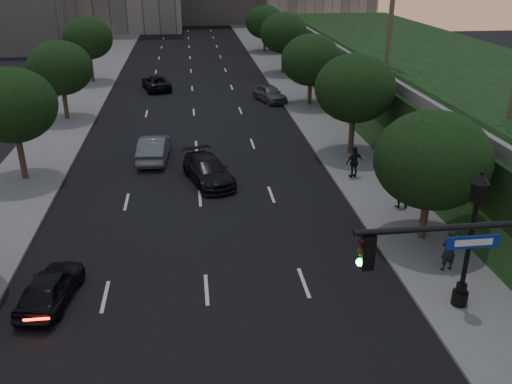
{
  "coord_description": "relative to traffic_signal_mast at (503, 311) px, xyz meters",
  "views": [
    {
      "loc": [
        -0.29,
        -13.5,
        12.42
      ],
      "look_at": [
        2.19,
        6.39,
        3.6
      ],
      "focal_mm": 38.0,
      "sensor_mm": 36.0,
      "label": 1
    }
  ],
  "objects": [
    {
      "name": "tree_right_a",
      "position": [
        2.54,
        10.42,
        0.35
      ],
      "size": [
        5.2,
        5.2,
        6.24
      ],
      "color": "#38281C",
      "rests_on": "ground"
    },
    {
      "name": "sedan_far_left",
      "position": [
        -11.29,
        43.45,
        -2.97
      ],
      "size": [
        3.38,
        5.43,
        1.4
      ],
      "primitive_type": "imported",
      "rotation": [
        0.0,
        0.0,
        3.36
      ],
      "color": "black",
      "rests_on": "ground"
    },
    {
      "name": "tree_left_d",
      "position": [
        -18.06,
        47.42,
        0.9
      ],
      "size": [
        5.0,
        5.0,
        6.71
      ],
      "color": "#38281C",
      "rests_on": "ground"
    },
    {
      "name": "tree_left_c",
      "position": [
        -18.06,
        33.42,
        0.53
      ],
      "size": [
        5.0,
        5.0,
        6.34
      ],
      "color": "#38281C",
      "rests_on": "ground"
    },
    {
      "name": "sedan_far_right",
      "position": [
        -0.76,
        37.32,
        -2.92
      ],
      "size": [
        3.12,
        4.75,
        1.5
      ],
      "primitive_type": "imported",
      "rotation": [
        0.0,
        0.0,
        0.33
      ],
      "color": "#4D5054",
      "rests_on": "ground"
    },
    {
      "name": "tree_left_b",
      "position": [
        -18.06,
        20.42,
        0.9
      ],
      "size": [
        5.0,
        5.0,
        6.71
      ],
      "color": "#38281C",
      "rests_on": "ground"
    },
    {
      "name": "embankment",
      "position": [
        14.24,
        30.42,
        -1.67
      ],
      "size": [
        18.0,
        90.0,
        4.0
      ],
      "primitive_type": "cube",
      "color": "black",
      "rests_on": "ground"
    },
    {
      "name": "pedestrian_a",
      "position": [
        2.38,
        7.47,
        -2.57
      ],
      "size": [
        0.76,
        0.57,
        1.91
      ],
      "primitive_type": "imported",
      "rotation": [
        0.0,
        0.0,
        3.31
      ],
      "color": "black",
      "rests_on": "sidewalk_right"
    },
    {
      "name": "tree_right_b",
      "position": [
        2.54,
        22.42,
        0.84
      ],
      "size": [
        5.2,
        5.2,
        6.74
      ],
      "color": "#38281C",
      "rests_on": "ground"
    },
    {
      "name": "traffic_signal_mast",
      "position": [
        0.0,
        0.0,
        0.0
      ],
      "size": [
        5.68,
        0.56,
        7.0
      ],
      "color": "black",
      "rests_on": "ground"
    },
    {
      "name": "sedan_near_right",
      "position": [
        -7.17,
        18.77,
        -2.93
      ],
      "size": [
        3.41,
        5.5,
        1.49
      ],
      "primitive_type": "imported",
      "rotation": [
        0.0,
        0.0,
        0.28
      ],
      "color": "black",
      "rests_on": "ground"
    },
    {
      "name": "pedestrian_c",
      "position": [
        1.48,
        18.11,
        -2.57
      ],
      "size": [
        1.2,
        0.77,
        1.91
      ],
      "primitive_type": "imported",
      "rotation": [
        0.0,
        0.0,
        3.44
      ],
      "color": "black",
      "rests_on": "sidewalk_right"
    },
    {
      "name": "tree_right_d",
      "position": [
        2.54,
        49.42,
        0.84
      ],
      "size": [
        5.2,
        5.2,
        6.74
      ],
      "color": "#38281C",
      "rests_on": "ground"
    },
    {
      "name": "street_lamp",
      "position": [
        1.79,
        5.08,
        -1.04
      ],
      "size": [
        0.64,
        0.64,
        5.62
      ],
      "color": "black",
      "rests_on": "ground"
    },
    {
      "name": "tree_right_c",
      "position": [
        2.54,
        35.42,
        0.35
      ],
      "size": [
        5.2,
        5.2,
        6.24
      ],
      "color": "#38281C",
      "rests_on": "ground"
    },
    {
      "name": "sidewalk_right",
      "position": [
        2.49,
        32.42,
        -3.6
      ],
      "size": [
        4.5,
        140.0,
        0.15
      ],
      "primitive_type": "cube",
      "color": "slate",
      "rests_on": "ground"
    },
    {
      "name": "ground",
      "position": [
        -7.76,
        2.42,
        -3.67
      ],
      "size": [
        160.0,
        160.0,
        0.0
      ],
      "primitive_type": "plane",
      "color": "black",
      "rests_on": "ground"
    },
    {
      "name": "sedan_near_left",
      "position": [
        -13.75,
        7.34,
        -2.99
      ],
      "size": [
        2.25,
        4.24,
        1.37
      ],
      "primitive_type": "imported",
      "rotation": [
        0.0,
        0.0,
        2.98
      ],
      "color": "black",
      "rests_on": "ground"
    },
    {
      "name": "sedan_mid_left",
      "position": [
        -10.52,
        23.02,
        -2.86
      ],
      "size": [
        2.08,
        5.04,
        1.62
      ],
      "primitive_type": "imported",
      "rotation": [
        0.0,
        0.0,
        3.07
      ],
      "color": "#5A5E63",
      "rests_on": "ground"
    },
    {
      "name": "pedestrian_b",
      "position": [
        2.7,
        13.75,
        -2.65
      ],
      "size": [
        0.94,
        0.78,
        1.75
      ],
      "primitive_type": "imported",
      "rotation": [
        0.0,
        0.0,
        2.99
      ],
      "color": "black",
      "rests_on": "sidewalk_right"
    },
    {
      "name": "tree_right_e",
      "position": [
        2.54,
        64.42,
        0.35
      ],
      "size": [
        5.2,
        5.2,
        6.24
      ],
      "color": "#38281C",
      "rests_on": "ground"
    },
    {
      "name": "sidewalk_left",
      "position": [
        -18.01,
        32.42,
        -3.6
      ],
      "size": [
        4.5,
        140.0,
        0.15
      ],
      "primitive_type": "cube",
      "color": "slate",
      "rests_on": "ground"
    },
    {
      "name": "parapet_wall",
      "position": [
        5.74,
        30.42,
        0.68
      ],
      "size": [
        0.35,
        90.0,
        0.7
      ],
      "primitive_type": "cube",
      "color": "slate",
      "rests_on": "embankment"
    },
    {
      "name": "road_surface",
      "position": [
        -7.76,
        32.42,
        -3.66
      ],
      "size": [
        16.0,
        140.0,
        0.02
      ],
      "primitive_type": "cube",
      "color": "black",
      "rests_on": "ground"
    }
  ]
}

